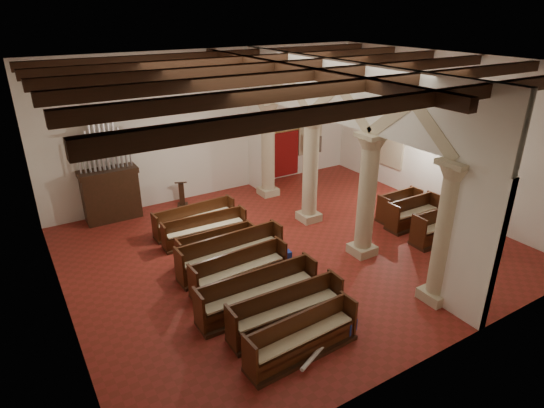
{
  "coord_description": "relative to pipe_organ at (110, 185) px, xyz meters",
  "views": [
    {
      "loc": [
        -7.57,
        -11.12,
        7.51
      ],
      "look_at": [
        -0.46,
        0.5,
        1.55
      ],
      "focal_mm": 30.0,
      "sensor_mm": 36.0,
      "label": 1
    }
  ],
  "objects": [
    {
      "name": "wall_left",
      "position": [
        -2.5,
        -5.5,
        1.63
      ],
      "size": [
        0.02,
        12.0,
        6.0
      ],
      "primitive_type": "cube",
      "color": "white",
      "rests_on": "floor"
    },
    {
      "name": "hymnal_box_c",
      "position": [
        3.8,
        -6.22,
        -1.11
      ],
      "size": [
        0.36,
        0.31,
        0.33
      ],
      "primitive_type": "cube",
      "rotation": [
        0.0,
        0.0,
        -0.14
      ],
      "color": "navy",
      "rests_on": "floor"
    },
    {
      "name": "floor",
      "position": [
        4.5,
        -5.5,
        -1.37
      ],
      "size": [
        14.0,
        14.0,
        0.0
      ],
      "primitive_type": "plane",
      "color": "maroon",
      "rests_on": "ground"
    },
    {
      "name": "ceiling",
      "position": [
        4.5,
        -5.5,
        4.63
      ],
      "size": [
        14.0,
        14.0,
        0.0
      ],
      "primitive_type": "plane",
      "rotation": [
        3.14,
        0.0,
        0.0
      ],
      "color": "#301F10",
      "rests_on": "wall_back"
    },
    {
      "name": "aisle_pew_2",
      "position": [
        9.31,
        -5.7,
        -1.0
      ],
      "size": [
        1.82,
        0.74,
        1.08
      ],
      "rotation": [
        0.0,
        0.0,
        0.01
      ],
      "color": "#331A10",
      "rests_on": "floor"
    },
    {
      "name": "ceiling_beams",
      "position": [
        4.5,
        -5.5,
        4.45
      ],
      "size": [
        13.8,
        11.8,
        0.3
      ],
      "primitive_type": null,
      "color": "#331A10",
      "rests_on": "wall_back"
    },
    {
      "name": "aisle_pew_1",
      "position": [
        9.26,
        -6.42,
        -1.0
      ],
      "size": [
        2.16,
        0.74,
        1.1
      ],
      "rotation": [
        0.0,
        0.0,
        -0.0
      ],
      "color": "#331A10",
      "rests_on": "floor"
    },
    {
      "name": "nave_pew_1",
      "position": [
        2.1,
        -8.86,
        -1.01
      ],
      "size": [
        3.11,
        0.79,
        1.1
      ],
      "rotation": [
        0.0,
        0.0,
        -0.02
      ],
      "color": "#331A10",
      "rests_on": "floor"
    },
    {
      "name": "nave_pew_6",
      "position": [
        2.26,
        -3.5,
        -1.06
      ],
      "size": [
        2.98,
        0.74,
        0.96
      ],
      "rotation": [
        0.0,
        0.0,
        -0.03
      ],
      "color": "#331A10",
      "rests_on": "floor"
    },
    {
      "name": "nave_pew_4",
      "position": [
        2.2,
        -5.62,
        -0.99
      ],
      "size": [
        3.44,
        0.86,
        1.15
      ],
      "rotation": [
        0.0,
        0.0,
        0.03
      ],
      "color": "#331A10",
      "rests_on": "floor"
    },
    {
      "name": "pipe_organ",
      "position": [
        0.0,
        0.0,
        0.0
      ],
      "size": [
        2.1,
        0.85,
        4.4
      ],
      "color": "#331A10",
      "rests_on": "floor"
    },
    {
      "name": "processional_banner",
      "position": [
        9.3,
        -0.34,
        -0.6
      ],
      "size": [
        0.47,
        0.6,
        2.18
      ],
      "rotation": [
        0.0,
        0.0,
        -0.4
      ],
      "color": "#331A10",
      "rests_on": "floor"
    },
    {
      "name": "nave_pew_5",
      "position": [
        2.08,
        -4.82,
        -1.05
      ],
      "size": [
        2.58,
        0.67,
        0.97
      ],
      "rotation": [
        0.0,
        0.0,
        -0.01
      ],
      "color": "#331A10",
      "rests_on": "floor"
    },
    {
      "name": "nave_pew_7",
      "position": [
        2.27,
        -2.57,
        -1.05
      ],
      "size": [
        3.05,
        0.81,
        0.98
      ],
      "rotation": [
        0.0,
        0.0,
        0.05
      ],
      "color": "#331A10",
      "rests_on": "floor"
    },
    {
      "name": "window_back",
      "position": [
        9.5,
        0.48,
        0.83
      ],
      "size": [
        1.0,
        0.03,
        2.2
      ],
      "primitive_type": "cube",
      "color": "#337457",
      "rests_on": "wall_back"
    },
    {
      "name": "nave_pew_0",
      "position": [
        1.89,
        -9.86,
        -1.02
      ],
      "size": [
        2.92,
        0.84,
        1.05
      ],
      "rotation": [
        0.0,
        0.0,
        0.05
      ],
      "color": "#331A10",
      "rests_on": "floor"
    },
    {
      "name": "nave_pew_2",
      "position": [
        1.86,
        -7.86,
        -1.0
      ],
      "size": [
        3.4,
        0.78,
        1.14
      ],
      "rotation": [
        0.0,
        0.0,
        -0.01
      ],
      "color": "#331A10",
      "rests_on": "floor"
    },
    {
      "name": "tube_heater_b",
      "position": [
        2.05,
        -8.29,
        -1.21
      ],
      "size": [
        0.88,
        0.26,
        0.09
      ],
      "primitive_type": "cylinder",
      "rotation": [
        0.0,
        1.57,
        0.2
      ],
      "color": "white",
      "rests_on": "floor"
    },
    {
      "name": "window_right_a",
      "position": [
        11.48,
        -7.0,
        0.83
      ],
      "size": [
        0.03,
        1.0,
        2.2
      ],
      "primitive_type": "cube",
      "color": "#337457",
      "rests_on": "wall_right"
    },
    {
      "name": "hymnal_box_a",
      "position": [
        3.28,
        -9.89,
        -1.1
      ],
      "size": [
        0.41,
        0.37,
        0.34
      ],
      "primitive_type": "cube",
      "rotation": [
        0.0,
        0.0,
        0.33
      ],
      "color": "navy",
      "rests_on": "floor"
    },
    {
      "name": "wall_front",
      "position": [
        4.5,
        -11.5,
        1.63
      ],
      "size": [
        14.0,
        0.02,
        6.0
      ],
      "primitive_type": "cube",
      "color": "white",
      "rests_on": "floor"
    },
    {
      "name": "lectern",
      "position": [
        2.68,
        -0.26,
        -0.9
      ],
      "size": [
        0.56,
        0.6,
        1.14
      ],
      "rotation": [
        0.0,
        0.0,
        -0.4
      ],
      "color": "#321D0F",
      "rests_on": "floor"
    },
    {
      "name": "window_right_b",
      "position": [
        11.48,
        -3.0,
        0.83
      ],
      "size": [
        0.03,
        1.0,
        2.2
      ],
      "primitive_type": "cube",
      "color": "#337457",
      "rests_on": "wall_right"
    },
    {
      "name": "nave_pew_3",
      "position": [
        1.99,
        -6.57,
        -1.02
      ],
      "size": [
        2.99,
        0.85,
        1.07
      ],
      "rotation": [
        0.0,
        0.0,
        0.05
      ],
      "color": "#331A10",
      "rests_on": "floor"
    },
    {
      "name": "wall_back",
      "position": [
        4.5,
        0.5,
        1.63
      ],
      "size": [
        14.0,
        0.02,
        6.0
      ],
      "primitive_type": "cube",
      "color": "white",
      "rests_on": "floor"
    },
    {
      "name": "dossal_curtain",
      "position": [
        8.0,
        0.42,
        -0.21
      ],
      "size": [
        1.8,
        0.07,
        2.17
      ],
      "color": "maroon",
      "rests_on": "floor"
    },
    {
      "name": "aisle_pew_0",
      "position": [
        9.18,
        -7.73,
        -0.99
      ],
      "size": [
        2.23,
        0.84,
        1.14
      ],
      "rotation": [
        0.0,
        0.0,
        -0.04
      ],
      "color": "#331A10",
      "rests_on": "floor"
    },
    {
      "name": "arcade",
      "position": [
        6.3,
        -5.5,
        2.19
      ],
      "size": [
        0.9,
        11.9,
        6.0
      ],
      "color": "#BFB18E",
      "rests_on": "floor"
    },
    {
      "name": "hymnal_box_b",
      "position": [
        3.3,
        -8.71,
        -1.13
      ],
      "size": [
        0.3,
        0.25,
        0.27
      ],
      "primitive_type": "cube",
      "rotation": [
        0.0,
        0.0,
        0.1
      ],
      "color": "navy",
      "rests_on": "floor"
    },
    {
      "name": "tube_heater_a",
      "position": [
        1.98,
        -10.2,
        -1.21
      ],
      "size": [
        1.01,
        0.52,
        0.11
      ],
      "primitive_type": "cylinder",
      "rotation": [
        0.0,
        1.57,
        0.41
      ],
      "color": "white",
      "rests_on": "floor"
    },
    {
      "name": "wall_right",
      "position": [
        11.5,
        -5.5,
        1.63
      ],
      "size": [
        0.02,
        12.0,
        6.0
      ],
      "primitive_type": "cube",
      "color": "white",
      "rests_on": "floor"
    }
  ]
}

